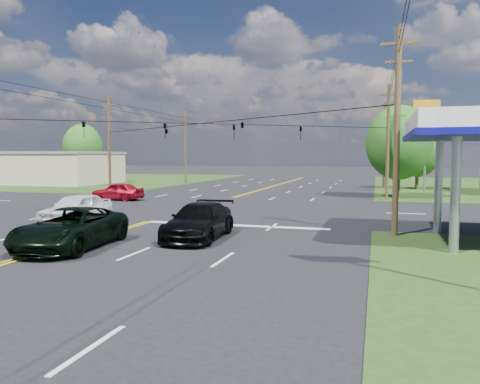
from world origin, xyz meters
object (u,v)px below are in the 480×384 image
(pole_se, at_px, (397,129))
(pickup_dkgreen, at_px, (71,228))
(pole_nw, at_px, (109,144))
(pole_right_far, at_px, (384,144))
(pole_ne, at_px, (388,141))
(tree_right_b, at_px, (418,151))
(pickup_white, at_px, (76,208))
(retail_nw, at_px, (52,169))
(tree_far_l, at_px, (83,147))
(suv_black, at_px, (199,221))
(tree_right_a, at_px, (399,143))
(pole_left_far, at_px, (185,145))

(pole_se, distance_m, pickup_dkgreen, 14.74)
(pole_nw, xyz_separation_m, pole_right_far, (26.00, 19.00, 0.25))
(pole_ne, bearing_deg, tree_right_b, 76.87)
(pickup_dkgreen, xyz_separation_m, pickup_white, (-4.08, 6.05, 0.02))
(retail_nw, relative_size, tree_far_l, 1.83)
(retail_nw, distance_m, suv_black, 48.65)
(pole_nw, xyz_separation_m, tree_right_a, (27.00, 3.00, -0.05))
(retail_nw, distance_m, pole_nw, 21.60)
(pole_right_far, distance_m, tree_far_l, 45.18)
(pole_left_far, height_order, tree_far_l, pole_left_far)
(tree_right_a, height_order, suv_black, tree_right_a)
(pickup_white, bearing_deg, tree_far_l, 125.88)
(pole_left_far, bearing_deg, tree_right_b, -7.72)
(retail_nw, bearing_deg, pole_right_far, 7.94)
(pole_nw, bearing_deg, pole_right_far, 36.16)
(retail_nw, relative_size, pole_nw, 1.68)
(pole_ne, xyz_separation_m, tree_right_a, (1.00, 3.00, -0.05))
(pole_se, bearing_deg, retail_nw, 144.21)
(tree_far_l, height_order, pickup_dkgreen, tree_far_l)
(tree_right_a, distance_m, tree_far_l, 50.16)
(tree_right_a, bearing_deg, pickup_dkgreen, -116.04)
(pole_ne, xyz_separation_m, tree_right_b, (3.50, 15.00, -0.70))
(pole_nw, relative_size, suv_black, 1.76)
(tree_right_b, bearing_deg, pole_nw, -153.05)
(pole_left_far, distance_m, tree_right_b, 29.79)
(pickup_white, bearing_deg, pole_ne, 49.80)
(pole_left_far, height_order, tree_right_a, pole_left_far)
(pole_right_far, height_order, tree_right_b, pole_right_far)
(pole_ne, height_order, tree_right_a, pole_ne)
(pole_right_far, distance_m, tree_right_a, 16.03)
(pole_nw, bearing_deg, pickup_dkgreen, -61.28)
(pole_se, distance_m, tree_far_l, 60.88)
(pole_nw, distance_m, suv_black, 27.84)
(tree_right_b, relative_size, tree_far_l, 0.81)
(retail_nw, distance_m, pickup_white, 41.20)
(tree_right_a, height_order, tree_right_b, tree_right_a)
(tree_right_b, height_order, tree_far_l, tree_far_l)
(pole_left_far, relative_size, pickup_white, 2.08)
(retail_nw, distance_m, pickup_dkgreen, 48.46)
(tree_far_l, bearing_deg, pole_nw, -50.44)
(pickup_white, bearing_deg, pickup_dkgreen, -54.45)
(pickup_white, bearing_deg, tree_right_b, 60.66)
(pole_ne, xyz_separation_m, pole_right_far, (0.00, 19.00, 0.25))
(pole_ne, height_order, pole_left_far, pole_left_far)
(retail_nw, distance_m, pole_se, 53.09)
(pole_left_far, height_order, pickup_dkgreen, pole_left_far)
(pole_ne, distance_m, tree_far_l, 50.54)
(pole_se, height_order, pickup_dkgreen, pole_se)
(tree_right_a, bearing_deg, pickup_white, -129.16)
(pole_left_far, distance_m, pickup_dkgreen, 45.88)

